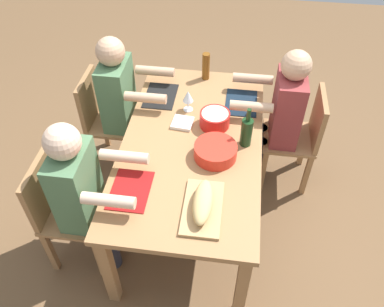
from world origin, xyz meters
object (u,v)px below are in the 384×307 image
(serving_bowl_greens, at_px, (215,151))
(beer_bottle, at_px, (206,66))
(diner_far_right, at_px, (123,97))
(chair_far_right, at_px, (104,117))
(diner_far_left, at_px, (84,190))
(napkin_stack, at_px, (182,123))
(wine_glass, at_px, (188,97))
(cutting_board, at_px, (203,208))
(diner_near_right, at_px, (281,111))
(chair_far_left, at_px, (63,208))
(serving_bowl_pasta, at_px, (215,118))
(dining_table, at_px, (192,151))
(wine_bottle, at_px, (247,132))
(chair_near_right, at_px, (300,134))
(bread_loaf, at_px, (203,202))

(serving_bowl_greens, distance_m, beer_bottle, 0.88)
(diner_far_right, bearing_deg, chair_far_right, 90.00)
(diner_far_left, relative_size, napkin_stack, 8.57)
(beer_bottle, xyz_separation_m, wine_glass, (-0.42, 0.08, 0.01))
(cutting_board, bearing_deg, serving_bowl_greens, -4.04)
(diner_near_right, xyz_separation_m, beer_bottle, (0.28, 0.60, 0.15))
(chair_far_left, xyz_separation_m, napkin_stack, (0.64, -0.70, 0.27))
(diner_far_left, relative_size, serving_bowl_pasta, 5.75)
(dining_table, relative_size, serving_bowl_pasta, 8.14)
(wine_bottle, height_order, beer_bottle, wine_bottle)
(chair_far_left, relative_size, serving_bowl_pasta, 4.08)
(cutting_board, xyz_separation_m, napkin_stack, (0.71, 0.23, 0.00))
(chair_far_left, relative_size, wine_bottle, 2.93)
(dining_table, distance_m, chair_far_right, 0.93)
(chair_near_right, relative_size, cutting_board, 2.12)
(serving_bowl_pasta, bearing_deg, serving_bowl_greens, -173.63)
(chair_near_right, relative_size, chair_far_right, 1.00)
(serving_bowl_greens, bearing_deg, serving_bowl_pasta, 6.37)
(chair_near_right, height_order, wine_glass, wine_glass)
(serving_bowl_pasta, distance_m, serving_bowl_greens, 0.31)
(chair_near_right, xyz_separation_m, cutting_board, (-1.01, 0.65, 0.27))
(chair_far_left, bearing_deg, dining_table, -59.33)
(diner_far_left, distance_m, wine_bottle, 1.09)
(diner_far_left, bearing_deg, wine_bottle, -62.51)
(diner_far_right, distance_m, beer_bottle, 0.69)
(chair_far_right, bearing_deg, diner_far_right, -90.00)
(beer_bottle, distance_m, napkin_stack, 0.60)
(diner_far_left, height_order, wine_glass, diner_far_left)
(napkin_stack, bearing_deg, cutting_board, -162.38)
(serving_bowl_pasta, xyz_separation_m, napkin_stack, (-0.02, 0.22, -0.05))
(wine_bottle, distance_m, beer_bottle, 0.80)
(diner_far_left, bearing_deg, serving_bowl_pasta, -48.21)
(chair_near_right, height_order, chair_far_left, same)
(dining_table, xyz_separation_m, chair_far_right, (0.47, 0.79, -0.17))
(diner_far_left, bearing_deg, bread_loaf, -96.03)
(dining_table, relative_size, diner_far_left, 1.41)
(chair_far_right, distance_m, wine_bottle, 1.27)
(chair_far_right, height_order, diner_far_right, diner_far_right)
(chair_near_right, relative_size, napkin_stack, 6.07)
(diner_near_right, bearing_deg, wine_glass, 101.07)
(chair_far_left, bearing_deg, chair_near_right, -59.33)
(bread_loaf, height_order, wine_bottle, wine_bottle)
(serving_bowl_pasta, relative_size, wine_bottle, 0.72)
(serving_bowl_pasta, height_order, cutting_board, serving_bowl_pasta)
(chair_far_right, relative_size, beer_bottle, 3.86)
(bread_loaf, height_order, beer_bottle, beer_bottle)
(cutting_board, height_order, bread_loaf, bread_loaf)
(diner_near_right, bearing_deg, napkin_stack, 113.23)
(serving_bowl_pasta, bearing_deg, chair_near_right, -67.13)
(diner_far_right, distance_m, bread_loaf, 1.26)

